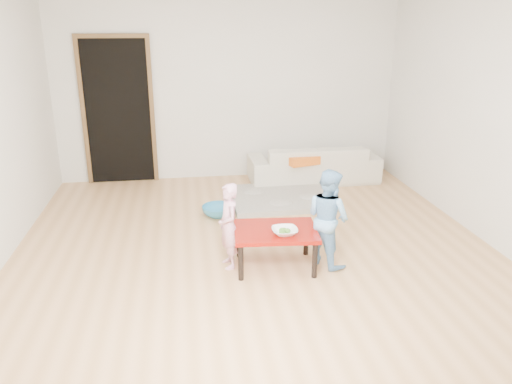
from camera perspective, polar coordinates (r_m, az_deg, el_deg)
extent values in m
cube|color=tan|center=(5.43, -0.31, -5.81)|extent=(5.00, 5.00, 0.01)
cube|color=white|center=(7.47, -3.13, 11.47)|extent=(5.00, 0.02, 2.60)
cube|color=white|center=(5.91, 24.65, 7.77)|extent=(0.02, 5.00, 2.60)
imported|color=beige|center=(7.45, 6.56, 3.31)|extent=(1.89, 0.75, 0.55)
cube|color=orange|center=(7.10, 5.11, 3.79)|extent=(0.52, 0.49, 0.12)
imported|color=white|center=(4.66, 3.30, -4.51)|extent=(0.24, 0.24, 0.06)
imported|color=#D05E8C|center=(4.78, -3.14, -3.90)|extent=(0.25, 0.34, 0.84)
imported|color=#5696C8|center=(4.86, 8.24, -2.90)|extent=(0.55, 0.59, 0.96)
imported|color=teal|center=(6.15, -4.33, -2.15)|extent=(0.40, 0.40, 0.12)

